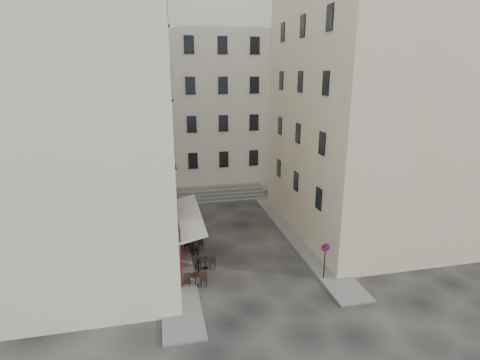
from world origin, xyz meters
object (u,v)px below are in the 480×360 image
object	(u,v)px
no_parking_sign	(325,254)
bistro_table_b	(205,262)
pedestrian	(195,242)
bistro_table_a	(195,279)

from	to	relation	value
no_parking_sign	bistro_table_b	bearing A→B (deg)	160.80
pedestrian	bistro_table_b	bearing A→B (deg)	90.55
bistro_table_b	pedestrian	world-z (taller)	pedestrian
bistro_table_a	pedestrian	world-z (taller)	pedestrian
no_parking_sign	pedestrian	world-z (taller)	no_parking_sign
bistro_table_a	bistro_table_b	distance (m)	2.05
bistro_table_a	bistro_table_b	size ratio (longest dim) A/B	1.09
bistro_table_a	bistro_table_b	xyz separation A→B (m)	(0.82, 1.88, -0.04)
bistro_table_b	pedestrian	distance (m)	2.00
no_parking_sign	bistro_table_a	world-z (taller)	no_parking_sign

